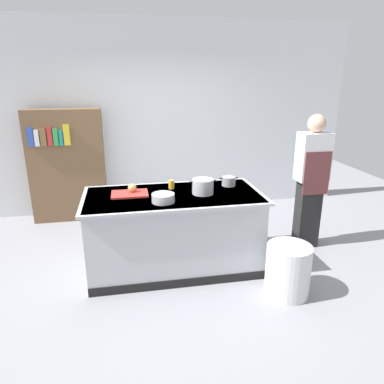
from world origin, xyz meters
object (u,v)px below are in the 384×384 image
Objects in this scene: onion at (132,188)px; bookshelf at (67,166)px; trash_bin at (288,270)px; person_chef at (311,179)px; mixing_bowl at (163,198)px; juice_cup at (171,184)px; stock_pot at (203,186)px; sauce_pan at (229,181)px.

bookshelf reaches higher than onion.
person_chef reaches higher than trash_bin.
juice_cup reaches higher than mixing_bowl.
juice_cup is at bearing 12.58° from onion.
person_chef is (2.23, 0.12, -0.05)m from onion.
bookshelf reaches higher than stock_pot.
mixing_bowl is 0.14× the size of person_chef.
trash_bin is (1.05, -0.98, -0.68)m from juice_cup.
stock_pot is 0.44m from sauce_pan.
sauce_pan is 0.13× the size of person_chef.
onion is at bearing 169.20° from stock_pot.
person_chef is (1.09, 0.02, -0.04)m from sauce_pan.
juice_cup is at bearing -48.78° from bookshelf.
bookshelf is (-3.16, 1.56, -0.06)m from person_chef.
trash_bin is at bearing -46.42° from bookshelf.
person_chef is 3.52m from bookshelf.
stock_pot is 0.51m from mixing_bowl.
person_chef is at bearing -26.30° from bookshelf.
onion is 0.46m from mixing_bowl.
stock_pot is 1.27× the size of mixing_bowl.
onion is 0.06× the size of person_chef.
juice_cup is 1.78m from person_chef.
trash_bin is at bearing -44.97° from stock_pot.
bookshelf is at bearing 142.56° from sauce_pan.
person_chef reaches higher than bookshelf.
sauce_pan is at bearing 97.77° from person_chef.
sauce_pan is 1.24m from trash_bin.
onion is at bearing 131.43° from mixing_bowl.
onion is 0.06× the size of bookshelf.
mixing_bowl is 1.47m from trash_bin.
onion is 1.92m from bookshelf.
sauce_pan reaches higher than mixing_bowl.
person_chef is at bearing 13.61° from mixing_bowl.
person_chef reaches higher than sauce_pan.
stock_pot reaches higher than sauce_pan.
stock_pot is 1.33× the size of sauce_pan.
onion is 0.40× the size of mixing_bowl.
trash_bin is 1.39m from person_chef.
juice_cup is (-0.69, 0.01, -0.00)m from sauce_pan.
person_chef reaches higher than onion.
juice_cup is 0.18× the size of trash_bin.
onion is at bearing -175.33° from sauce_pan.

